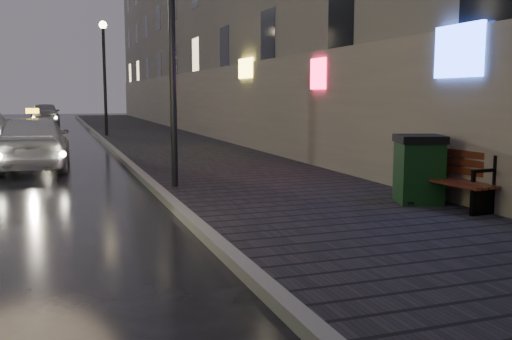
{
  "coord_description": "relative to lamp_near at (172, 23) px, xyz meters",
  "views": [
    {
      "loc": [
        -0.49,
        -5.69,
        2.05
      ],
      "look_at": [
        2.55,
        2.89,
        0.85
      ],
      "focal_mm": 40.0,
      "sensor_mm": 36.0,
      "label": 1
    }
  ],
  "objects": [
    {
      "name": "trash_bin",
      "position": [
        3.72,
        -3.24,
        -2.73
      ],
      "size": [
        1.0,
        1.0,
        1.2
      ],
      "rotation": [
        0.0,
        0.0,
        -0.33
      ],
      "color": "black",
      "rests_on": "sidewalk"
    },
    {
      "name": "lamp_near",
      "position": [
        0.0,
        0.0,
        0.0
      ],
      "size": [
        0.36,
        0.36,
        5.28
      ],
      "color": "black",
      "rests_on": "sidewalk"
    },
    {
      "name": "car_far",
      "position": [
        -2.85,
        28.92,
        -2.71
      ],
      "size": [
        1.86,
        4.57,
        1.55
      ],
      "primitive_type": "imported",
      "rotation": [
        0.0,
        0.0,
        3.15
      ],
      "color": "#97989F",
      "rests_on": "ground"
    },
    {
      "name": "lamp_far",
      "position": [
        0.0,
        16.0,
        0.0
      ],
      "size": [
        0.36,
        0.36,
        5.28
      ],
      "color": "black",
      "rests_on": "sidewalk"
    },
    {
      "name": "ground",
      "position": [
        -1.85,
        -6.0,
        -3.49
      ],
      "size": [
        120.0,
        120.0,
        0.0
      ],
      "primitive_type": "plane",
      "color": "black",
      "rests_on": "ground"
    },
    {
      "name": "building_near",
      "position": [
        5.25,
        19.0,
        3.01
      ],
      "size": [
        1.8,
        50.0,
        13.0
      ],
      "primitive_type": "cube",
      "color": "#605B54",
      "rests_on": "ground"
    },
    {
      "name": "sidewalk",
      "position": [
        2.05,
        15.0,
        -3.41
      ],
      "size": [
        4.6,
        58.0,
        0.15
      ],
      "primitive_type": "cube",
      "color": "black",
      "rests_on": "ground"
    },
    {
      "name": "bench",
      "position": [
        4.07,
        -3.69,
        -2.86
      ],
      "size": [
        0.82,
        1.94,
        0.96
      ],
      "rotation": [
        0.0,
        0.0,
        0.09
      ],
      "color": "black",
      "rests_on": "sidewalk"
    },
    {
      "name": "taxi_near",
      "position": [
        -2.88,
        5.18,
        -2.72
      ],
      "size": [
        2.02,
        4.61,
        1.55
      ],
      "primitive_type": "imported",
      "rotation": [
        0.0,
        0.0,
        3.1
      ],
      "color": "silver",
      "rests_on": "ground"
    },
    {
      "name": "curb",
      "position": [
        -0.35,
        15.0,
        -3.41
      ],
      "size": [
        0.2,
        58.0,
        0.15
      ],
      "primitive_type": "cube",
      "color": "slate",
      "rests_on": "ground"
    }
  ]
}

